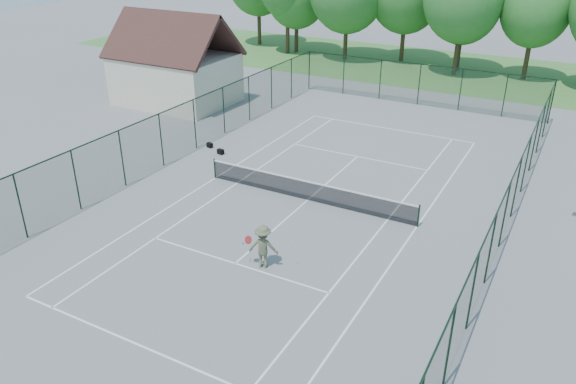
# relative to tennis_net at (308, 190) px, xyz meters

# --- Properties ---
(ground) EXTENTS (140.00, 140.00, 0.00)m
(ground) POSITION_rel_tennis_net_xyz_m (0.00, 0.00, -0.58)
(ground) COLOR gray
(ground) RESTS_ON ground
(grass_far) EXTENTS (80.00, 16.00, 0.01)m
(grass_far) POSITION_rel_tennis_net_xyz_m (0.00, 30.00, -0.57)
(grass_far) COLOR #4A833A
(grass_far) RESTS_ON ground
(court_lines) EXTENTS (11.05, 23.85, 0.01)m
(court_lines) POSITION_rel_tennis_net_xyz_m (0.00, 0.00, -0.57)
(court_lines) COLOR white
(court_lines) RESTS_ON ground
(tennis_net) EXTENTS (11.08, 0.08, 1.10)m
(tennis_net) POSITION_rel_tennis_net_xyz_m (0.00, 0.00, 0.00)
(tennis_net) COLOR black
(tennis_net) RESTS_ON ground
(fence_enclosure) EXTENTS (18.05, 36.05, 3.02)m
(fence_enclosure) POSITION_rel_tennis_net_xyz_m (0.00, 0.00, 0.98)
(fence_enclosure) COLOR #1D3B25
(fence_enclosure) RESTS_ON ground
(utility_building) EXTENTS (8.60, 6.27, 6.63)m
(utility_building) POSITION_rel_tennis_net_xyz_m (-16.00, 10.00, 2.54)
(utility_building) COLOR #F1E7C8
(utility_building) RESTS_ON ground
(tree_line_far) EXTENTS (39.40, 6.40, 9.70)m
(tree_line_far) POSITION_rel_tennis_net_xyz_m (0.00, 30.00, 5.42)
(tree_line_far) COLOR #44341E
(tree_line_far) RESTS_ON ground
(sports_bag_a) EXTENTS (0.41, 0.30, 0.29)m
(sports_bag_a) POSITION_rel_tennis_net_xyz_m (-8.36, 3.47, -0.43)
(sports_bag_a) COLOR black
(sports_bag_a) RESTS_ON ground
(sports_bag_b) EXTENTS (0.43, 0.31, 0.30)m
(sports_bag_b) POSITION_rel_tennis_net_xyz_m (-7.18, 2.91, -0.43)
(sports_bag_b) COLOR black
(sports_bag_b) RESTS_ON ground
(tennis_player) EXTENTS (1.92, 1.01, 1.81)m
(tennis_player) POSITION_rel_tennis_net_xyz_m (1.09, -6.01, 0.33)
(tennis_player) COLOR #5B6042
(tennis_player) RESTS_ON ground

